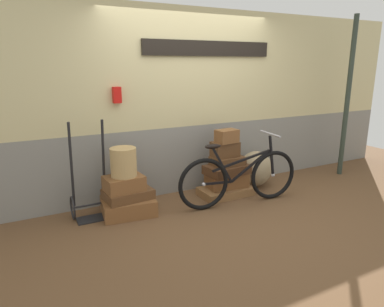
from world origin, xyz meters
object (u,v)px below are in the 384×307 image
(wicker_basket, at_px, (123,162))
(suitcase_8, at_px, (227,136))
(luggage_trolley, at_px, (91,196))
(suitcase_2, at_px, (124,183))
(suitcase_5, at_px, (227,169))
(suitcase_4, at_px, (227,180))
(suitcase_7, at_px, (225,149))
(suitcase_3, at_px, (226,191))
(suitcase_6, at_px, (227,161))
(bicycle, at_px, (239,178))
(suitcase_1, at_px, (128,194))
(burlap_sack, at_px, (255,169))
(suitcase_0, at_px, (128,206))

(wicker_basket, bearing_deg, suitcase_8, -0.58)
(luggage_trolley, bearing_deg, suitcase_2, -19.46)
(suitcase_5, xyz_separation_m, luggage_trolley, (-1.88, 0.14, -0.11))
(suitcase_4, relative_size, wicker_basket, 1.61)
(suitcase_7, height_order, luggage_trolley, luggage_trolley)
(suitcase_3, distance_m, suitcase_5, 0.32)
(suitcase_6, xyz_separation_m, bicycle, (-0.05, -0.37, -0.14))
(suitcase_7, bearing_deg, bicycle, -93.31)
(wicker_basket, relative_size, luggage_trolley, 0.29)
(suitcase_1, distance_m, suitcase_6, 1.48)
(suitcase_4, distance_m, suitcase_5, 0.17)
(suitcase_2, relative_size, burlap_sack, 0.84)
(suitcase_0, distance_m, wicker_basket, 0.58)
(suitcase_2, distance_m, suitcase_6, 1.51)
(suitcase_5, distance_m, wicker_basket, 1.52)
(suitcase_1, bearing_deg, suitcase_3, -6.27)
(suitcase_2, height_order, suitcase_8, suitcase_8)
(suitcase_6, bearing_deg, suitcase_1, 178.89)
(suitcase_5, distance_m, suitcase_6, 0.12)
(suitcase_1, bearing_deg, suitcase_6, -5.39)
(suitcase_0, bearing_deg, wicker_basket, 173.19)
(suitcase_5, bearing_deg, burlap_sack, 5.13)
(suitcase_5, bearing_deg, wicker_basket, 174.71)
(suitcase_3, distance_m, bicycle, 0.47)
(suitcase_4, relative_size, luggage_trolley, 0.47)
(burlap_sack, xyz_separation_m, bicycle, (-0.63, -0.47, 0.09))
(suitcase_3, bearing_deg, burlap_sack, 10.50)
(suitcase_7, xyz_separation_m, wicker_basket, (-1.48, -0.03, 0.01))
(suitcase_1, xyz_separation_m, suitcase_2, (-0.05, -0.01, 0.15))
(suitcase_5, xyz_separation_m, burlap_sack, (0.59, 0.10, -0.10))
(suitcase_5, bearing_deg, suitcase_1, 174.82)
(suitcase_2, bearing_deg, suitcase_5, -4.78)
(suitcase_3, bearing_deg, suitcase_5, 35.33)
(suitcase_7, distance_m, luggage_trolley, 1.92)
(luggage_trolley, bearing_deg, suitcase_8, -4.34)
(suitcase_8, bearing_deg, suitcase_3, -111.18)
(bicycle, bearing_deg, suitcase_1, 165.00)
(suitcase_1, xyz_separation_m, wicker_basket, (-0.04, 0.00, 0.42))
(suitcase_0, bearing_deg, suitcase_5, 6.36)
(luggage_trolley, height_order, bicycle, luggage_trolley)
(suitcase_5, distance_m, suitcase_8, 0.48)
(suitcase_0, height_order, suitcase_4, suitcase_4)
(suitcase_2, relative_size, suitcase_7, 1.23)
(suitcase_2, xyz_separation_m, bicycle, (1.46, -0.37, -0.05))
(suitcase_5, height_order, luggage_trolley, luggage_trolley)
(suitcase_7, height_order, burlap_sack, suitcase_7)
(luggage_trolley, bearing_deg, suitcase_3, -4.77)
(burlap_sack, bearing_deg, suitcase_2, -177.41)
(suitcase_3, relative_size, suitcase_5, 1.22)
(suitcase_0, distance_m, suitcase_4, 1.48)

